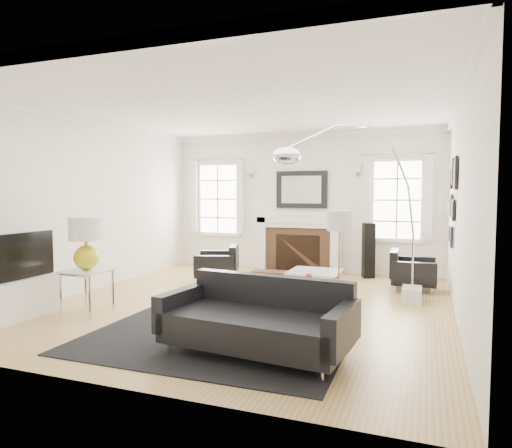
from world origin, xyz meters
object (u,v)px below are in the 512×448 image
at_px(sofa, 258,321).
at_px(arc_floor_lamp, 354,206).
at_px(coffee_table, 315,273).
at_px(armchair_right, 410,272).
at_px(fireplace, 299,245).
at_px(armchair_left, 220,265).
at_px(gourd_lamp, 86,240).

distance_m(sofa, arc_floor_lamp, 2.46).
xyz_separation_m(coffee_table, arc_floor_lamp, (0.70, -0.74, 1.08)).
height_order(armchair_right, arc_floor_lamp, arc_floor_lamp).
distance_m(fireplace, coffee_table, 1.93).
height_order(armchair_left, gourd_lamp, gourd_lamp).
relative_size(armchair_left, armchair_right, 1.22).
xyz_separation_m(armchair_left, coffee_table, (1.81, -0.33, 0.02)).
bearing_deg(fireplace, sofa, -79.76).
height_order(armchair_left, armchair_right, armchair_left).
height_order(fireplace, gourd_lamp, gourd_lamp).
bearing_deg(armchair_right, sofa, -109.59).
bearing_deg(gourd_lamp, fireplace, 66.43).
bearing_deg(sofa, gourd_lamp, 167.10).
bearing_deg(sofa, arc_floor_lamp, 74.30).
relative_size(fireplace, arc_floor_lamp, 0.65).
relative_size(fireplace, armchair_right, 2.12).
bearing_deg(coffee_table, armchair_left, 169.63).
bearing_deg(sofa, armchair_right, 70.41).
xyz_separation_m(fireplace, armchair_left, (-1.08, -1.44, -0.24)).
bearing_deg(armchair_right, gourd_lamp, -141.83).
relative_size(fireplace, gourd_lamp, 2.47).
bearing_deg(arc_floor_lamp, armchair_left, 156.96).
xyz_separation_m(armchair_left, armchair_right, (3.22, 0.47, -0.01)).
height_order(sofa, armchair_left, sofa).
xyz_separation_m(fireplace, sofa, (0.84, -4.65, -0.21)).
distance_m(sofa, gourd_lamp, 2.75).
relative_size(coffee_table, arc_floor_lamp, 0.31).
height_order(armchair_left, coffee_table, armchair_left).
bearing_deg(armchair_left, fireplace, 53.30).
distance_m(armchair_left, gourd_lamp, 2.78).
xyz_separation_m(fireplace, armchair_right, (2.15, -0.97, -0.25)).
bearing_deg(fireplace, armchair_left, -126.70).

